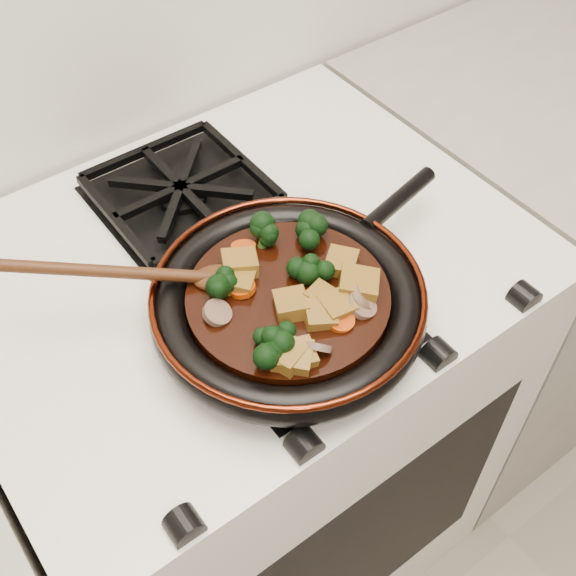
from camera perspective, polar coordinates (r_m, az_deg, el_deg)
stove at (r=1.33m, az=-3.02°, el=-10.91°), size 0.76×0.60×0.90m
burner_grate_front at (r=0.88m, az=0.94°, el=-2.19°), size 0.23×0.23×0.03m
burner_grate_back at (r=1.05m, az=-8.42°, el=7.47°), size 0.23×0.23×0.03m
skillet at (r=0.86m, az=0.10°, el=-1.05°), size 0.45×0.33×0.05m
braising_sauce at (r=0.85m, az=-0.00°, el=-0.92°), size 0.24×0.24×0.02m
tofu_cube_0 at (r=0.87m, az=4.23°, el=1.96°), size 0.05×0.05×0.02m
tofu_cube_1 at (r=0.82m, az=3.86°, el=-1.54°), size 0.04×0.04×0.02m
tofu_cube_2 at (r=0.85m, az=-3.86°, el=0.46°), size 0.05×0.05×0.02m
tofu_cube_3 at (r=0.87m, az=-3.84°, el=1.89°), size 0.06×0.05×0.03m
tofu_cube_4 at (r=0.78m, az=0.77°, el=-5.35°), size 0.05×0.05×0.03m
tofu_cube_5 at (r=0.83m, az=2.70°, el=-0.83°), size 0.04×0.04×0.03m
tofu_cube_6 at (r=0.82m, az=0.26°, el=-1.33°), size 0.05×0.05×0.03m
tofu_cube_7 at (r=0.82m, az=2.57°, el=-2.16°), size 0.05×0.05×0.03m
tofu_cube_8 at (r=0.85m, az=5.58°, el=0.24°), size 0.06×0.06×0.03m
tofu_cube_9 at (r=0.78m, az=-0.28°, el=-5.22°), size 0.05×0.05×0.02m
tofu_cube_10 at (r=0.78m, az=0.35°, el=-5.43°), size 0.06×0.06×0.03m
broccoli_floret_0 at (r=0.79m, az=-1.11°, el=-3.86°), size 0.06×0.06×0.06m
broccoli_floret_1 at (r=0.84m, az=-5.44°, el=0.07°), size 0.06×0.07×0.07m
broccoli_floret_2 at (r=0.78m, az=-1.16°, el=-5.23°), size 0.07×0.07×0.07m
broccoli_floret_3 at (r=0.89m, az=-1.99°, el=3.90°), size 0.10×0.09×0.08m
broccoli_floret_4 at (r=0.85m, az=1.75°, el=1.30°), size 0.08×0.09×0.07m
broccoli_floret_5 at (r=0.90m, az=1.73°, el=4.07°), size 0.08×0.07×0.06m
carrot_coin_0 at (r=0.85m, az=-3.63°, el=0.02°), size 0.03×0.03×0.01m
carrot_coin_1 at (r=0.84m, az=4.13°, el=-0.74°), size 0.03×0.03×0.01m
carrot_coin_2 at (r=0.83m, az=0.99°, el=-0.99°), size 0.03×0.03×0.01m
carrot_coin_3 at (r=0.82m, az=4.19°, el=-2.57°), size 0.03×0.03×0.01m
carrot_coin_4 at (r=0.89m, az=-3.54°, el=3.24°), size 0.03×0.03×0.02m
mushroom_slice_0 at (r=0.82m, az=-5.62°, el=-1.97°), size 0.05×0.05×0.02m
mushroom_slice_1 at (r=0.83m, az=5.84°, el=-1.34°), size 0.05×0.05×0.02m
mushroom_slice_2 at (r=0.84m, az=5.93°, el=-0.79°), size 0.04×0.04×0.03m
mushroom_slice_3 at (r=0.79m, az=2.27°, el=-4.67°), size 0.04×0.04×0.03m
wooden_spoon at (r=0.85m, az=-10.85°, el=1.10°), size 0.16×0.10×0.26m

